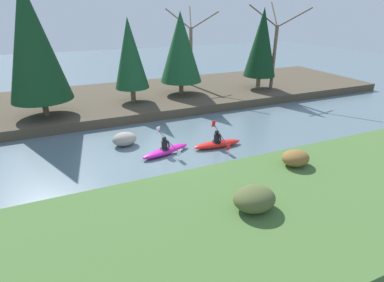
% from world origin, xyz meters
% --- Properties ---
extents(ground_plane, '(90.00, 90.00, 0.00)m').
position_xyz_m(ground_plane, '(0.00, 0.00, 0.00)').
color(ground_plane, slate).
extents(riverbank_near, '(44.00, 7.20, 0.55)m').
position_xyz_m(riverbank_near, '(0.00, -6.60, 0.27)').
color(riverbank_near, '#476B33').
rests_on(riverbank_near, ground).
extents(riverbank_far, '(44.00, 10.02, 0.62)m').
position_xyz_m(riverbank_far, '(0.00, 9.91, 0.31)').
color(riverbank_far, '#4C4233').
rests_on(riverbank_far, ground).
extents(conifer_tree_mid_left, '(3.67, 3.67, 8.02)m').
position_xyz_m(conifer_tree_mid_left, '(-5.53, 7.05, 5.16)').
color(conifer_tree_mid_left, brown).
rests_on(conifer_tree_mid_left, riverbank_far).
extents(conifer_tree_centre, '(2.43, 2.43, 5.84)m').
position_xyz_m(conifer_tree_centre, '(0.36, 8.01, 4.04)').
color(conifer_tree_centre, brown).
rests_on(conifer_tree_centre, riverbank_far).
extents(conifer_tree_mid_right, '(3.23, 3.23, 6.19)m').
position_xyz_m(conifer_tree_mid_right, '(4.41, 8.65, 4.22)').
color(conifer_tree_mid_right, brown).
rests_on(conifer_tree_mid_right, riverbank_far).
extents(conifer_tree_right, '(2.66, 2.66, 6.44)m').
position_xyz_m(conifer_tree_right, '(11.15, 7.75, 4.37)').
color(conifer_tree_right, '#7A664C').
rests_on(conifer_tree_right, riverbank_far).
extents(bare_tree_upstream, '(3.60, 3.55, 6.52)m').
position_xyz_m(bare_tree_upstream, '(6.32, 11.16, 3.69)').
color(bare_tree_upstream, '#7A664C').
rests_on(bare_tree_upstream, riverbank_far).
extents(bare_tree_mid_upstream, '(3.76, 3.71, 6.83)m').
position_xyz_m(bare_tree_mid_upstream, '(12.11, 7.24, 3.84)').
color(bare_tree_mid_upstream, brown).
rests_on(bare_tree_mid_upstream, riverbank_far).
extents(shrub_clump_nearest, '(1.51, 1.26, 0.82)m').
position_xyz_m(shrub_clump_nearest, '(1.24, -6.44, 0.96)').
color(shrub_clump_nearest, '#4C562D').
rests_on(shrub_clump_nearest, riverbank_near).
extents(shrub_clump_second, '(1.26, 1.05, 0.68)m').
position_xyz_m(shrub_clump_second, '(4.73, -4.45, 0.89)').
color(shrub_clump_second, brown).
rests_on(shrub_clump_second, riverbank_near).
extents(kayaker_lead, '(2.78, 2.07, 1.20)m').
position_xyz_m(kayaker_lead, '(3.01, -0.39, 0.22)').
color(kayaker_lead, red).
rests_on(kayaker_lead, ground).
extents(kayaker_middle, '(2.78, 2.04, 1.20)m').
position_xyz_m(kayaker_middle, '(0.22, -0.09, 0.20)').
color(kayaker_middle, '#C61999').
rests_on(kayaker_middle, ground).
extents(boulder_midstream, '(1.31, 1.03, 0.74)m').
position_xyz_m(boulder_midstream, '(-1.61, 1.82, 0.37)').
color(boulder_midstream, gray).
rests_on(boulder_midstream, ground).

